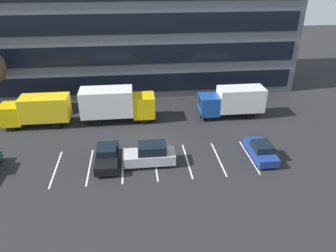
# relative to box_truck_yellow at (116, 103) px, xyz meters

# --- Properties ---
(ground_plane) EXTENTS (120.00, 120.00, 0.00)m
(ground_plane) POSITION_rel_box_truck_yellow_xyz_m (3.47, -5.35, -2.08)
(ground_plane) COLOR #262628
(office_building) EXTENTS (38.95, 12.70, 18.00)m
(office_building) POSITION_rel_box_truck_yellow_xyz_m (3.47, 12.60, 6.92)
(office_building) COLOR slate
(office_building) RESTS_ON ground_plane
(lot_markings) EXTENTS (16.94, 5.40, 0.01)m
(lot_markings) POSITION_rel_box_truck_yellow_xyz_m (3.47, -8.63, -2.07)
(lot_markings) COLOR silver
(lot_markings) RESTS_ON ground_plane
(box_truck_yellow) EXTENTS (7.96, 2.64, 3.69)m
(box_truck_yellow) POSITION_rel_box_truck_yellow_xyz_m (0.00, 0.00, 0.00)
(box_truck_yellow) COLOR yellow
(box_truck_yellow) RESTS_ON ground_plane
(box_truck_blue) EXTENTS (7.23, 2.39, 3.35)m
(box_truck_blue) POSITION_rel_box_truck_yellow_xyz_m (12.67, -0.26, -0.19)
(box_truck_blue) COLOR #194799
(box_truck_blue) RESTS_ON ground_plane
(box_truck_yellow_all) EXTENTS (7.07, 2.34, 3.28)m
(box_truck_yellow_all) POSITION_rel_box_truck_yellow_xyz_m (-8.21, -0.27, -0.23)
(box_truck_yellow_all) COLOR yellow
(box_truck_yellow_all) RESTS_ON ground_plane
(suv_silver) EXTENTS (4.30, 1.82, 1.95)m
(suv_silver) POSITION_rel_box_truck_yellow_xyz_m (3.04, -8.78, -1.14)
(suv_silver) COLOR silver
(suv_silver) RESTS_ON ground_plane
(sedan_navy) EXTENTS (1.76, 4.21, 1.51)m
(sedan_navy) POSITION_rel_box_truck_yellow_xyz_m (12.78, -8.86, -1.37)
(sedan_navy) COLOR navy
(sedan_navy) RESTS_ON ground_plane
(sedan_black) EXTENTS (1.85, 4.43, 1.59)m
(sedan_black) POSITION_rel_box_truck_yellow_xyz_m (-0.62, -8.28, -1.33)
(sedan_black) COLOR black
(sedan_black) RESTS_ON ground_plane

